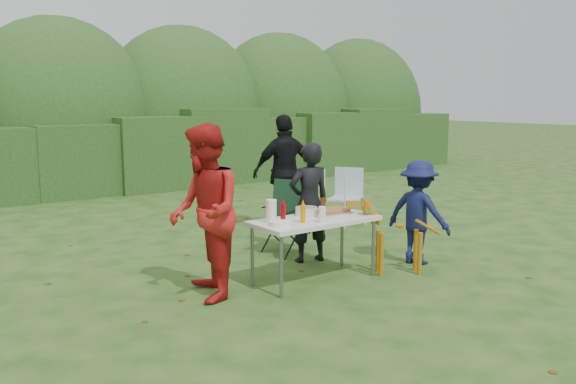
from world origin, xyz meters
TOP-DOWN VIEW (x-y plane):
  - ground at (0.00, 0.00)m, footprint 80.00×80.00m
  - hedge_row at (0.00, 8.00)m, footprint 22.00×1.40m
  - shrub_backdrop at (0.00, 9.60)m, footprint 20.00×2.60m
  - folding_table at (0.06, 0.16)m, footprint 1.50×0.70m
  - person_cook at (0.53, 0.85)m, footprint 0.63×0.48m
  - person_red_jacket at (-1.26, 0.36)m, footprint 0.97×1.09m
  - person_black_puffy at (1.46, 2.62)m, footprint 1.17×0.72m
  - child at (1.59, -0.06)m, footprint 0.67×0.95m
  - dog at (1.07, -0.23)m, footprint 1.00×0.81m
  - camping_chair at (0.55, 1.46)m, footprint 0.83×0.83m
  - lawn_chair at (2.47, 2.31)m, footprint 0.77×0.77m
  - food_tray at (0.41, 0.28)m, footprint 0.45×0.30m
  - focaccia_bread at (0.41, 0.28)m, footprint 0.40×0.26m
  - mustard_bottle at (-0.19, 0.06)m, footprint 0.06×0.06m
  - ketchup_bottle at (-0.40, 0.15)m, footprint 0.06×0.06m
  - beer_bottle at (0.14, 0.10)m, footprint 0.06×0.06m
  - paper_towel_roll at (-0.48, 0.27)m, footprint 0.12×0.12m
  - cup_stack at (-0.02, -0.07)m, footprint 0.08×0.08m
  - pasta_bowl at (0.09, 0.36)m, footprint 0.26×0.26m
  - plate_stack at (-0.50, 0.08)m, footprint 0.24×0.24m

SIDE VIEW (x-z plane):
  - ground at x=0.00m, z-range 0.00..0.00m
  - dog at x=1.07m, z-range 0.00..0.90m
  - lawn_chair at x=2.47m, z-range 0.00..0.95m
  - camping_chair at x=0.55m, z-range 0.00..0.99m
  - child at x=1.59m, z-range 0.00..1.33m
  - folding_table at x=0.06m, z-range 0.32..1.06m
  - food_tray at x=0.41m, z-range 0.74..0.76m
  - plate_stack at x=-0.50m, z-range 0.74..0.79m
  - person_cook at x=0.53m, z-range 0.00..1.55m
  - focaccia_bread at x=0.41m, z-range 0.76..0.80m
  - pasta_bowl at x=0.09m, z-range 0.74..0.84m
  - cup_stack at x=-0.02m, z-range 0.74..0.92m
  - mustard_bottle at x=-0.19m, z-range 0.74..0.94m
  - hedge_row at x=0.00m, z-range 0.00..1.70m
  - ketchup_bottle at x=-0.40m, z-range 0.74..0.96m
  - beer_bottle at x=0.14m, z-range 0.74..0.98m
  - paper_towel_roll at x=-0.48m, z-range 0.74..1.00m
  - person_black_puffy at x=1.46m, z-range 0.00..1.85m
  - person_red_jacket at x=-1.26m, z-range 0.00..1.86m
  - shrub_backdrop at x=0.00m, z-range 0.00..3.20m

